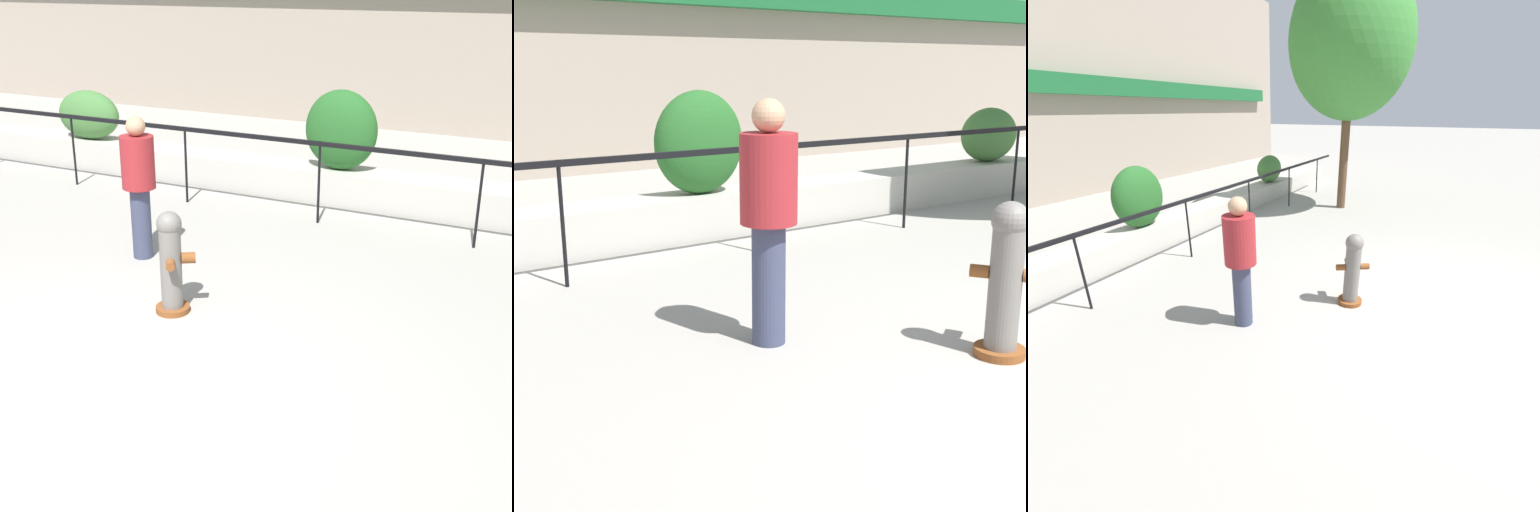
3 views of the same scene
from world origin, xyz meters
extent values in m
cube|color=#B7B2A8|center=(0.00, 6.00, 0.25)|extent=(18.00, 0.70, 0.50)
cube|color=black|center=(0.00, 4.90, 1.12)|extent=(15.00, 0.05, 0.06)
cylinder|color=black|center=(-2.14, 4.90, 0.57)|extent=(0.04, 0.04, 1.15)
cylinder|color=black|center=(0.00, 4.90, 0.57)|extent=(0.04, 0.04, 1.15)
cylinder|color=black|center=(2.14, 4.90, 0.57)|extent=(0.04, 0.04, 1.15)
cylinder|color=black|center=(4.29, 4.90, 0.57)|extent=(0.04, 0.04, 1.15)
ellipsoid|color=#235B23|center=(-0.11, 6.00, 1.09)|extent=(1.11, 0.61, 1.18)
ellipsoid|color=#427538|center=(5.07, 6.00, 0.91)|extent=(1.09, 0.64, 0.83)
cylinder|color=brown|center=(-0.26, 1.62, 0.03)|extent=(0.49, 0.49, 0.06)
cylinder|color=slate|center=(-0.26, 1.62, 0.48)|extent=(0.30, 0.30, 0.85)
sphere|color=slate|center=(-0.26, 1.62, 0.95)|extent=(0.25, 0.25, 0.25)
cylinder|color=brown|center=(-0.11, 1.72, 0.59)|extent=(0.18, 0.17, 0.11)
cylinder|color=brown|center=(-0.36, 1.77, 0.59)|extent=(0.14, 0.15, 0.09)
cylinder|color=#383D56|center=(-1.42, 2.74, 0.44)|extent=(0.34, 0.34, 0.88)
cylinder|color=maroon|center=(-1.42, 2.74, 1.19)|extent=(0.56, 0.56, 0.62)
sphere|color=tan|center=(-1.42, 2.74, 1.61)|extent=(0.23, 0.23, 0.23)
camera|label=1|loc=(3.51, -3.90, 3.25)|focal=50.00mm
camera|label=2|loc=(-4.20, -1.21, 1.92)|focal=50.00mm
camera|label=3|loc=(-4.65, 0.47, 2.66)|focal=24.00mm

